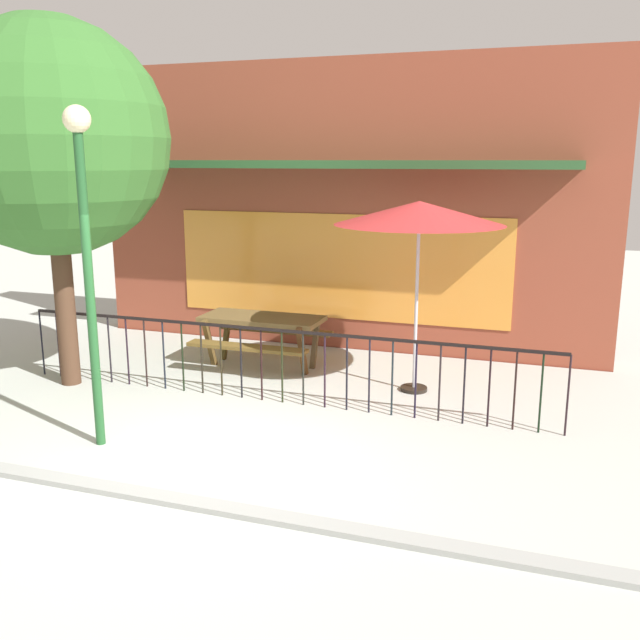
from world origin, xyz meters
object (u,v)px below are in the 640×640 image
(street_lamp, at_px, (85,228))
(patio_umbrella, at_px, (419,214))
(picnic_table_left, at_px, (262,327))
(street_tree, at_px, (51,139))

(street_lamp, bearing_deg, patio_umbrella, 45.00)
(picnic_table_left, relative_size, street_lamp, 0.51)
(street_tree, height_order, street_lamp, street_tree)
(picnic_table_left, bearing_deg, patio_umbrella, -8.86)
(patio_umbrella, height_order, street_lamp, street_lamp)
(picnic_table_left, bearing_deg, street_lamp, -99.05)
(patio_umbrella, relative_size, street_lamp, 0.71)
(patio_umbrella, bearing_deg, picnic_table_left, 171.14)
(street_tree, bearing_deg, patio_umbrella, 15.00)
(picnic_table_left, relative_size, street_tree, 0.37)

